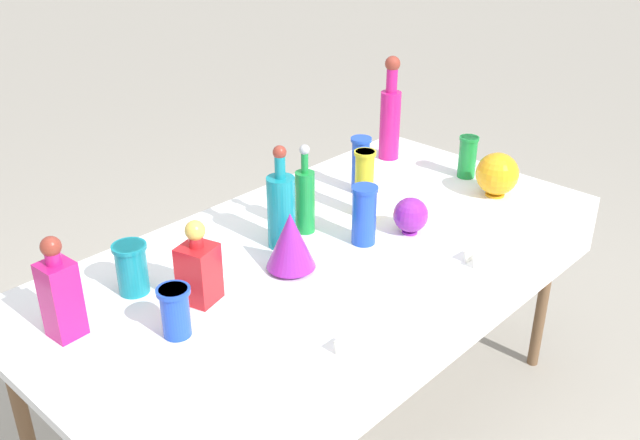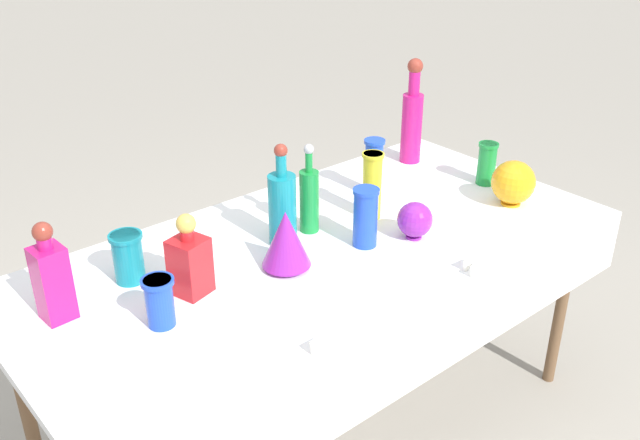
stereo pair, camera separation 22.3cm
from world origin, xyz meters
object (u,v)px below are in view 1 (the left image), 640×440
at_px(slender_vase_1, 364,213).
at_px(slender_vase_4, 361,163).
at_px(tall_bottle_0, 281,208).
at_px(square_decanter_1, 198,268).
at_px(slender_vase_3, 132,267).
at_px(slender_vase_2, 175,310).
at_px(slender_vase_0, 364,182).
at_px(round_bowl_0, 497,174).
at_px(fluted_vase_0, 291,241).
at_px(square_decanter_0, 60,294).
at_px(tall_bottle_2, 305,199).
at_px(round_bowl_1, 411,215).
at_px(tall_bottle_1, 390,116).
at_px(slender_vase_5, 468,155).

bearing_deg(slender_vase_1, slender_vase_4, 42.08).
distance_m(tall_bottle_0, square_decanter_1, 0.38).
xyz_separation_m(slender_vase_3, slender_vase_4, (0.97, -0.03, 0.03)).
height_order(slender_vase_2, slender_vase_3, slender_vase_3).
relative_size(slender_vase_0, slender_vase_3, 1.56).
relative_size(slender_vase_1, round_bowl_0, 1.19).
bearing_deg(slender_vase_1, slender_vase_0, 40.17).
xyz_separation_m(tall_bottle_0, slender_vase_4, (0.49, 0.08, -0.02)).
xyz_separation_m(slender_vase_3, fluted_vase_0, (0.40, -0.24, 0.02)).
distance_m(slender_vase_2, round_bowl_0, 1.33).
distance_m(slender_vase_4, round_bowl_0, 0.50).
relative_size(square_decanter_0, square_decanter_1, 1.16).
xyz_separation_m(tall_bottle_2, slender_vase_0, (0.23, -0.06, 0.01)).
relative_size(slender_vase_0, slender_vase_4, 1.12).
bearing_deg(round_bowl_1, tall_bottle_0, 144.54).
bearing_deg(slender_vase_4, square_decanter_0, -178.98).
height_order(tall_bottle_1, slender_vase_0, tall_bottle_1).
distance_m(slender_vase_5, fluted_vase_0, 0.96).
bearing_deg(slender_vase_2, slender_vase_5, 0.92).
distance_m(tall_bottle_0, slender_vase_2, 0.55).
bearing_deg(square_decanter_1, slender_vase_0, 0.94).
distance_m(square_decanter_0, fluted_vase_0, 0.66).
height_order(slender_vase_5, fluted_vase_0, fluted_vase_0).
bearing_deg(fluted_vase_0, tall_bottle_0, 56.15).
bearing_deg(fluted_vase_0, round_bowl_1, -15.33).
xyz_separation_m(square_decanter_0, slender_vase_1, (0.91, -0.24, -0.02)).
relative_size(tall_bottle_0, square_decanter_0, 1.18).
distance_m(slender_vase_0, round_bowl_1, 0.21).
bearing_deg(square_decanter_1, slender_vase_1, -11.62).
height_order(square_decanter_0, slender_vase_0, square_decanter_0).
bearing_deg(slender_vase_1, round_bowl_0, -11.30).
height_order(square_decanter_0, fluted_vase_0, square_decanter_0).
bearing_deg(square_decanter_1, tall_bottle_1, 13.09).
xyz_separation_m(tall_bottle_1, slender_vase_5, (0.05, -0.34, -0.09)).
bearing_deg(slender_vase_1, tall_bottle_0, 137.24).
height_order(slender_vase_4, slender_vase_5, slender_vase_4).
xyz_separation_m(slender_vase_0, round_bowl_1, (0.00, -0.20, -0.06)).
bearing_deg(round_bowl_1, fluted_vase_0, 164.67).
bearing_deg(square_decanter_1, tall_bottle_0, 9.25).
relative_size(tall_bottle_0, slender_vase_5, 2.09).
relative_size(square_decanter_0, round_bowl_1, 2.32).
height_order(slender_vase_1, round_bowl_1, slender_vase_1).
distance_m(tall_bottle_0, tall_bottle_2, 0.12).
height_order(slender_vase_4, round_bowl_0, slender_vase_4).
relative_size(tall_bottle_2, square_decanter_1, 1.23).
distance_m(slender_vase_3, fluted_vase_0, 0.46).
relative_size(slender_vase_2, slender_vase_5, 0.86).
height_order(tall_bottle_1, slender_vase_3, tall_bottle_1).
relative_size(square_decanter_0, slender_vase_2, 2.05).
height_order(slender_vase_0, round_bowl_0, slender_vase_0).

